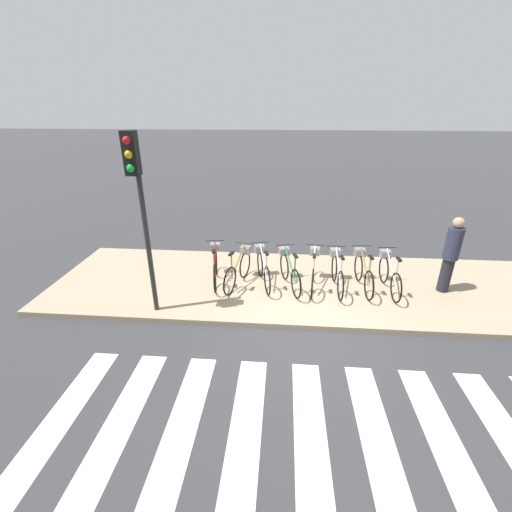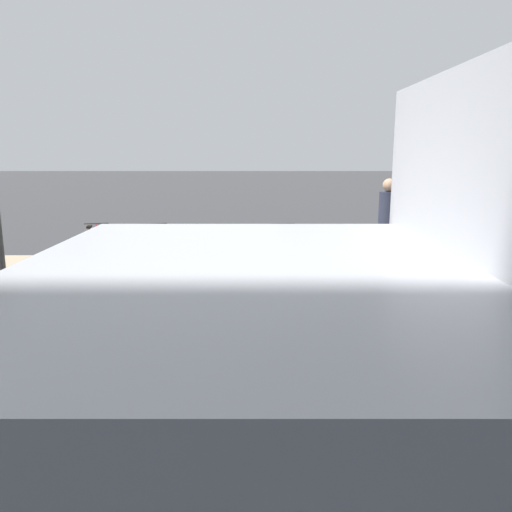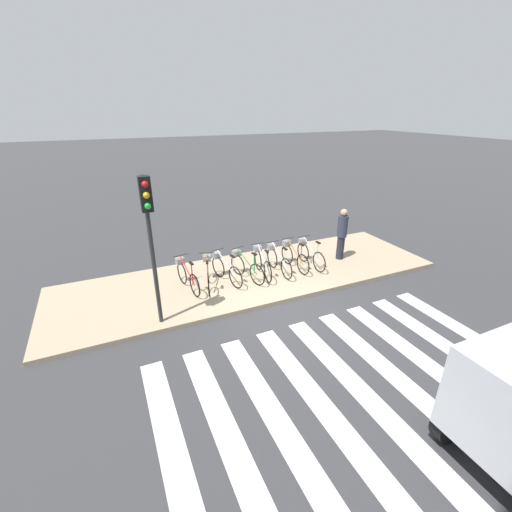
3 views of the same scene
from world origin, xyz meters
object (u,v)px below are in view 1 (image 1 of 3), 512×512
Objects in this scene: pedestrian at (451,253)px; parked_bicycle_3 at (289,269)px; parked_bicycle_0 at (215,264)px; parked_bicycle_5 at (337,271)px; traffic_light at (138,190)px; parked_bicycle_4 at (313,269)px; parked_bicycle_6 at (363,270)px; parked_bicycle_2 at (263,266)px; parked_bicycle_1 at (239,267)px; parked_bicycle_7 at (389,272)px.

parked_bicycle_3 is at bearing -179.22° from pedestrian.
parked_bicycle_0 is 0.89× the size of pedestrian.
parked_bicycle_5 is 4.75m from traffic_light.
parked_bicycle_3 is 3.68m from pedestrian.
parked_bicycle_6 is (1.17, 0.02, 0.00)m from parked_bicycle_4.
parked_bicycle_0 is 2.95m from parked_bicycle_5.
parked_bicycle_4 is (1.22, -0.05, 0.00)m from parked_bicycle_2.
parked_bicycle_1 is at bearing -11.16° from parked_bicycle_0.
parked_bicycle_2 is at bearing 171.17° from parked_bicycle_3.
parked_bicycle_3 is 0.86× the size of pedestrian.
parked_bicycle_2 is 2.39m from parked_bicycle_6.
parked_bicycle_6 is (3.56, -0.06, 0.00)m from parked_bicycle_0.
parked_bicycle_5 is at bearing 19.55° from traffic_light.
parked_bicycle_5 is 0.90× the size of pedestrian.
parked_bicycle_6 is 1.96m from pedestrian.
parked_bicycle_0 is at bearing 179.19° from pedestrian.
parked_bicycle_7 is at bearing 0.36° from parked_bicycle_3.
traffic_light reaches higher than parked_bicycle_6.
parked_bicycle_4 is at bearing -1.87° from parked_bicycle_0.
pedestrian is at bearing 12.68° from traffic_light.
parked_bicycle_3 is at bearing -179.64° from parked_bicycle_7.
parked_bicycle_6 is (2.96, 0.06, 0.00)m from parked_bicycle_1.
parked_bicycle_2 is at bearing -1.39° from parked_bicycle_0.
parked_bicycle_0 is at bearing 179.09° from parked_bicycle_6.
parked_bicycle_1 is at bearing -170.83° from parked_bicycle_2.
parked_bicycle_4 is 1.17m from parked_bicycle_6.
parked_bicycle_1 is 0.57m from parked_bicycle_2.
parked_bicycle_4 is at bearing -179.98° from pedestrian.
traffic_light is at bearing -167.32° from pedestrian.
parked_bicycle_2 is at bearing 9.17° from parked_bicycle_1.
parked_bicycle_1 and parked_bicycle_3 have the same top height.
traffic_light is at bearing -153.59° from parked_bicycle_3.
parked_bicycle_3 is at bearing -0.31° from parked_bicycle_1.
pedestrian is (3.65, 0.05, 0.52)m from parked_bicycle_3.
parked_bicycle_0 and parked_bicycle_2 have the same top height.
parked_bicycle_6 is at bearing 17.85° from traffic_light.
parked_bicycle_3 is 1.14m from parked_bicycle_5.
pedestrian is at bearing 0.51° from parked_bicycle_1.
parked_bicycle_0 is 0.99× the size of parked_bicycle_6.
parked_bicycle_7 is at bearing -5.38° from parked_bicycle_6.
parked_bicycle_1 is 0.87× the size of pedestrian.
pedestrian reaches higher than parked_bicycle_4.
pedestrian is (3.06, 0.00, 0.52)m from parked_bicycle_4.
parked_bicycle_5 and parked_bicycle_7 have the same top height.
parked_bicycle_0 is 1.02× the size of parked_bicycle_1.
parked_bicycle_3 is 0.96× the size of parked_bicycle_7.
parked_bicycle_4 is 0.44× the size of traffic_light.
parked_bicycle_3 is at bearing 26.41° from traffic_light.
parked_bicycle_1 is at bearing -178.66° from parked_bicycle_4.
parked_bicycle_6 is (1.76, 0.07, 0.00)m from parked_bicycle_3.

